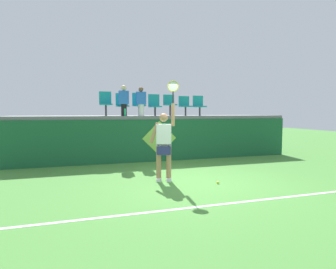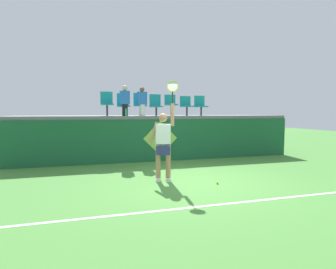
# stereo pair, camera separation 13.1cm
# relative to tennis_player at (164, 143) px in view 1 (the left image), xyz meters

# --- Properties ---
(ground_plane) EXTENTS (40.00, 40.00, 0.00)m
(ground_plane) POSITION_rel_tennis_player_xyz_m (0.72, -0.41, -1.00)
(ground_plane) COLOR #478438
(court_back_wall) EXTENTS (10.70, 0.20, 1.53)m
(court_back_wall) POSITION_rel_tennis_player_xyz_m (0.72, 2.96, -0.23)
(court_back_wall) COLOR #195633
(court_back_wall) RESTS_ON ground_plane
(spectator_platform) EXTENTS (10.70, 2.77, 0.12)m
(spectator_platform) POSITION_rel_tennis_player_xyz_m (0.72, 4.30, 0.59)
(spectator_platform) COLOR slate
(spectator_platform) RESTS_ON court_back_wall
(court_baseline_stripe) EXTENTS (9.63, 0.08, 0.01)m
(court_baseline_stripe) POSITION_rel_tennis_player_xyz_m (0.72, -2.12, -0.99)
(court_baseline_stripe) COLOR white
(court_baseline_stripe) RESTS_ON ground_plane
(tennis_player) EXTENTS (0.74, 0.35, 2.58)m
(tennis_player) POSITION_rel_tennis_player_xyz_m (0.00, 0.00, 0.00)
(tennis_player) COLOR white
(tennis_player) RESTS_ON ground_plane
(tennis_ball) EXTENTS (0.07, 0.07, 0.07)m
(tennis_ball) POSITION_rel_tennis_player_xyz_m (1.20, -0.69, -0.96)
(tennis_ball) COLOR #D1E533
(tennis_ball) RESTS_ON ground_plane
(water_bottle) EXTENTS (0.06, 0.06, 0.26)m
(water_bottle) POSITION_rel_tennis_player_xyz_m (-0.52, 3.02, 0.78)
(water_bottle) COLOR #26B272
(water_bottle) RESTS_ON spectator_platform
(stadium_chair_0) EXTENTS (0.44, 0.42, 0.89)m
(stadium_chair_0) POSITION_rel_tennis_player_xyz_m (-1.13, 3.60, 1.15)
(stadium_chair_0) COLOR #38383D
(stadium_chair_0) RESTS_ON spectator_platform
(stadium_chair_1) EXTENTS (0.44, 0.42, 0.84)m
(stadium_chair_1) POSITION_rel_tennis_player_xyz_m (-0.53, 3.60, 1.10)
(stadium_chair_1) COLOR #38383D
(stadium_chair_1) RESTS_ON spectator_platform
(stadium_chair_2) EXTENTS (0.44, 0.42, 0.87)m
(stadium_chair_2) POSITION_rel_tennis_player_xyz_m (0.09, 3.60, 1.12)
(stadium_chair_2) COLOR #38383D
(stadium_chair_2) RESTS_ON spectator_platform
(stadium_chair_3) EXTENTS (0.44, 0.42, 0.83)m
(stadium_chair_3) POSITION_rel_tennis_player_xyz_m (0.71, 3.60, 1.09)
(stadium_chair_3) COLOR #38383D
(stadium_chair_3) RESTS_ON spectator_platform
(stadium_chair_4) EXTENTS (0.44, 0.42, 0.82)m
(stadium_chair_4) POSITION_rel_tennis_player_xyz_m (1.32, 3.59, 1.13)
(stadium_chair_4) COLOR #38383D
(stadium_chair_4) RESTS_ON spectator_platform
(stadium_chair_5) EXTENTS (0.44, 0.42, 0.78)m
(stadium_chair_5) POSITION_rel_tennis_player_xyz_m (1.96, 3.59, 1.08)
(stadium_chair_5) COLOR #38383D
(stadium_chair_5) RESTS_ON spectator_platform
(stadium_chair_6) EXTENTS (0.44, 0.42, 0.81)m
(stadium_chair_6) POSITION_rel_tennis_player_xyz_m (2.57, 3.60, 1.09)
(stadium_chair_6) COLOR #38383D
(stadium_chair_6) RESTS_ON spectator_platform
(spectator_0) EXTENTS (0.34, 0.20, 1.09)m
(spectator_0) POSITION_rel_tennis_player_xyz_m (-0.53, 3.17, 1.22)
(spectator_0) COLOR black
(spectator_0) RESTS_ON spectator_platform
(spectator_1) EXTENTS (0.34, 0.20, 1.05)m
(spectator_1) POSITION_rel_tennis_player_xyz_m (0.09, 3.17, 1.19)
(spectator_1) COLOR white
(spectator_1) RESTS_ON spectator_platform
(wall_signage_mount) EXTENTS (1.27, 0.01, 1.48)m
(wall_signage_mount) POSITION_rel_tennis_player_xyz_m (0.69, 2.86, -0.99)
(wall_signage_mount) COLOR #195633
(wall_signage_mount) RESTS_ON ground_plane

